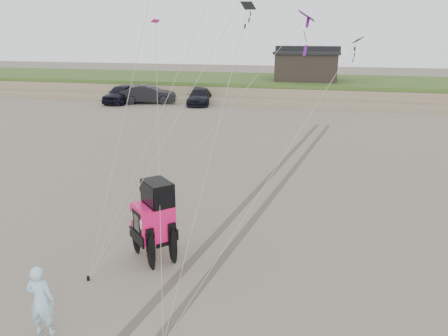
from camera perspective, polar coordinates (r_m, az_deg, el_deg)
The scene contains 10 objects.
ground at distance 11.78m, azimuth -10.85°, elevation -16.01°, with size 160.00×160.00×0.00m, color #6B6054.
dune_ridge at distance 46.92m, azimuth 8.19°, elevation 10.34°, with size 160.00×14.25×1.73m.
cabin at distance 46.06m, azimuth 10.80°, elevation 13.10°, with size 6.40×5.40×3.35m.
truck_a at distance 42.75m, azimuth -13.24°, elevation 9.42°, with size 2.00×4.98×1.70m, color black.
truck_b at distance 41.93m, azimuth -9.87°, elevation 9.46°, with size 1.78×5.11×1.69m, color black.
truck_c at distance 40.84m, azimuth -3.23°, elevation 9.30°, with size 2.00×4.92×1.43m, color black.
jeep at distance 12.98m, azimuth -9.18°, elevation -7.81°, with size 2.20×5.09×1.90m, color #E7135E, non-canonical shape.
man at distance 10.68m, azimuth -22.81°, elevation -15.68°, with size 0.61×0.40×1.67m, color #82B3C8.
stake_main at distance 12.69m, azimuth -17.32°, elevation -13.60°, with size 0.08×0.08×0.12m, color black.
tire_tracks at distance 18.21m, azimuth 5.27°, elevation -3.35°, with size 5.22×29.74×0.01m.
Camera 1 is at (4.31, -8.89, 6.42)m, focal length 35.00 mm.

